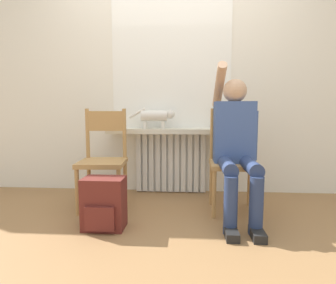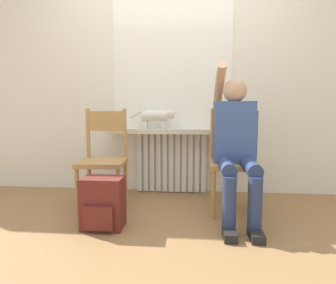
{
  "view_description": "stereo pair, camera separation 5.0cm",
  "coord_description": "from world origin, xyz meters",
  "px_view_note": "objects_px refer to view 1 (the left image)",
  "views": [
    {
      "loc": [
        0.18,
        -1.86,
        0.88
      ],
      "look_at": [
        0.0,
        0.73,
        0.6
      ],
      "focal_mm": 30.0,
      "sensor_mm": 36.0,
      "label": 1
    },
    {
      "loc": [
        0.23,
        -1.86,
        0.88
      ],
      "look_at": [
        0.0,
        0.73,
        0.6
      ],
      "focal_mm": 30.0,
      "sensor_mm": 36.0,
      "label": 2
    }
  ],
  "objects_px": {
    "person": "(236,140)",
    "chair_left": "(103,158)",
    "chair_right": "(233,159)",
    "backpack": "(104,204)",
    "cat": "(157,116)"
  },
  "relations": [
    {
      "from": "cat",
      "to": "backpack",
      "type": "height_order",
      "value": "cat"
    },
    {
      "from": "person",
      "to": "chair_left",
      "type": "bearing_deg",
      "value": 173.58
    },
    {
      "from": "person",
      "to": "backpack",
      "type": "height_order",
      "value": "person"
    },
    {
      "from": "chair_left",
      "to": "cat",
      "type": "xyz_separation_m",
      "value": [
        0.45,
        0.43,
        0.38
      ]
    },
    {
      "from": "backpack",
      "to": "cat",
      "type": "bearing_deg",
      "value": 71.75
    },
    {
      "from": "chair_left",
      "to": "person",
      "type": "relative_size",
      "value": 0.7
    },
    {
      "from": "chair_left",
      "to": "backpack",
      "type": "xyz_separation_m",
      "value": [
        0.15,
        -0.48,
        -0.27
      ]
    },
    {
      "from": "chair_left",
      "to": "chair_right",
      "type": "bearing_deg",
      "value": -3.92
    },
    {
      "from": "cat",
      "to": "backpack",
      "type": "xyz_separation_m",
      "value": [
        -0.3,
        -0.91,
        -0.64
      ]
    },
    {
      "from": "backpack",
      "to": "chair_right",
      "type": "bearing_deg",
      "value": 25.19
    },
    {
      "from": "chair_left",
      "to": "backpack",
      "type": "bearing_deg",
      "value": -77.11
    },
    {
      "from": "chair_right",
      "to": "backpack",
      "type": "xyz_separation_m",
      "value": [
        -1.02,
        -0.48,
        -0.27
      ]
    },
    {
      "from": "chair_left",
      "to": "chair_right",
      "type": "relative_size",
      "value": 1.0
    },
    {
      "from": "chair_left",
      "to": "cat",
      "type": "height_order",
      "value": "cat"
    },
    {
      "from": "chair_right",
      "to": "person",
      "type": "relative_size",
      "value": 0.7
    }
  ]
}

